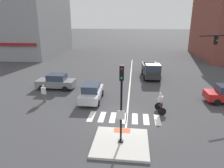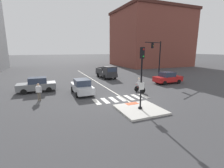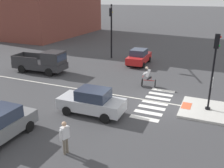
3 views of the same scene
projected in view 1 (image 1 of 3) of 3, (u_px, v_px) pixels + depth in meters
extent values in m
plane|color=#3D3D3F|center=(124.00, 120.00, 15.35)|extent=(300.00, 300.00, 0.00)
cube|color=beige|center=(121.00, 143.00, 12.43)|extent=(3.36, 3.32, 0.15)
cube|color=#DB5B38|center=(122.00, 130.00, 13.64)|extent=(1.10, 0.60, 0.01)
cylinder|color=black|center=(121.00, 141.00, 12.39)|extent=(0.32, 0.32, 0.12)
cylinder|color=black|center=(121.00, 111.00, 11.79)|extent=(0.12, 0.12, 3.81)
cube|color=white|center=(121.00, 115.00, 11.77)|extent=(0.44, 0.03, 0.56)
cube|color=black|center=(122.00, 73.00, 11.08)|extent=(0.24, 0.28, 0.84)
sphere|color=red|center=(122.00, 69.00, 10.85)|extent=(0.12, 0.12, 0.12)
sphere|color=green|center=(121.00, 78.00, 11.00)|extent=(0.12, 0.12, 0.12)
cube|color=silver|center=(91.00, 116.00, 15.95)|extent=(0.44, 1.80, 0.01)
cube|color=silver|center=(102.00, 117.00, 15.86)|extent=(0.44, 1.80, 0.01)
cube|color=silver|center=(113.00, 117.00, 15.77)|extent=(0.44, 1.80, 0.01)
cube|color=silver|center=(124.00, 118.00, 15.68)|extent=(0.44, 1.80, 0.01)
cube|color=silver|center=(135.00, 119.00, 15.59)|extent=(0.44, 1.80, 0.01)
cube|color=silver|center=(146.00, 119.00, 15.50)|extent=(0.44, 1.80, 0.01)
cube|color=silver|center=(157.00, 120.00, 15.41)|extent=(0.44, 1.80, 0.01)
cube|color=silver|center=(130.00, 82.00, 24.79)|extent=(0.14, 28.00, 0.01)
cylinder|color=black|center=(218.00, 36.00, 19.76)|extent=(4.00, 1.69, 0.11)
cube|color=black|center=(216.00, 40.00, 19.85)|extent=(0.35, 0.38, 0.80)
sphere|color=gold|center=(217.00, 40.00, 19.69)|extent=(0.12, 0.12, 0.12)
cube|color=gray|center=(22.00, 7.00, 42.08)|extent=(14.80, 18.00, 19.55)
cube|color=maroon|center=(0.00, 44.00, 35.46)|extent=(13.32, 0.30, 0.50)
cube|color=silver|center=(92.00, 94.00, 18.89)|extent=(1.79, 4.14, 0.70)
cube|color=#2D384C|center=(91.00, 88.00, 18.54)|extent=(1.52, 1.93, 0.64)
cylinder|color=black|center=(86.00, 92.00, 20.27)|extent=(0.19, 0.60, 0.60)
cylinder|color=black|center=(102.00, 93.00, 20.13)|extent=(0.19, 0.60, 0.60)
cylinder|color=black|center=(80.00, 102.00, 17.86)|extent=(0.19, 0.60, 0.60)
cylinder|color=black|center=(98.00, 103.00, 17.72)|extent=(0.19, 0.60, 0.60)
cylinder|color=black|center=(210.00, 96.00, 19.41)|extent=(0.60, 0.19, 0.60)
cylinder|color=black|center=(217.00, 103.00, 17.83)|extent=(0.60, 0.19, 0.60)
cube|color=slate|center=(56.00, 83.00, 22.12)|extent=(4.10, 1.70, 0.70)
cube|color=#2D384C|center=(57.00, 77.00, 21.90)|extent=(1.90, 1.48, 0.64)
cylinder|color=black|center=(42.00, 88.00, 21.57)|extent=(0.60, 0.18, 0.60)
cylinder|color=black|center=(48.00, 83.00, 23.15)|extent=(0.60, 0.18, 0.60)
cylinder|color=black|center=(65.00, 89.00, 21.30)|extent=(0.60, 0.18, 0.60)
cylinder|color=black|center=(70.00, 84.00, 22.88)|extent=(0.60, 0.18, 0.60)
cube|color=#2D2D30|center=(151.00, 72.00, 26.48)|extent=(2.19, 5.20, 0.60)
cube|color=#2D2D30|center=(153.00, 69.00, 24.70)|extent=(1.90, 1.80, 1.10)
cube|color=#2D384C|center=(154.00, 70.00, 23.88)|extent=(1.62, 0.17, 0.60)
cube|color=#2D2D30|center=(157.00, 66.00, 27.22)|extent=(0.28, 2.81, 0.60)
cube|color=#2D2D30|center=(143.00, 66.00, 27.31)|extent=(0.28, 2.81, 0.60)
cube|color=#2D2D30|center=(149.00, 64.00, 28.67)|extent=(1.80, 0.20, 0.60)
cylinder|color=black|center=(160.00, 78.00, 25.02)|extent=(0.28, 0.77, 0.76)
cylinder|color=black|center=(145.00, 78.00, 25.11)|extent=(0.28, 0.77, 0.76)
cylinder|color=black|center=(156.00, 72.00, 27.86)|extent=(0.28, 0.77, 0.76)
cylinder|color=black|center=(143.00, 72.00, 27.95)|extent=(0.28, 0.77, 0.76)
cylinder|color=black|center=(159.00, 106.00, 16.98)|extent=(0.66, 0.14, 0.66)
cylinder|color=black|center=(162.00, 112.00, 15.98)|extent=(0.66, 0.14, 0.66)
cylinder|color=#B21E1E|center=(160.00, 106.00, 16.41)|extent=(0.19, 0.89, 0.05)
cylinder|color=#B21E1E|center=(161.00, 105.00, 16.19)|extent=(0.04, 0.04, 0.30)
cylinder|color=#B21E1E|center=(159.00, 101.00, 16.77)|extent=(0.44, 0.10, 0.04)
cylinder|color=black|center=(160.00, 105.00, 16.34)|extent=(0.18, 0.41, 0.33)
cylinder|color=black|center=(162.00, 105.00, 16.34)|extent=(0.18, 0.41, 0.33)
cube|color=silver|center=(161.00, 99.00, 16.30)|extent=(0.40, 0.43, 0.60)
sphere|color=beige|center=(161.00, 94.00, 16.29)|extent=(0.22, 0.22, 0.22)
cylinder|color=silver|center=(158.00, 98.00, 16.47)|extent=(0.15, 0.46, 0.31)
cylinder|color=silver|center=(162.00, 98.00, 16.48)|extent=(0.15, 0.46, 0.31)
cylinder|color=#6B6051|center=(45.00, 98.00, 18.55)|extent=(0.12, 0.12, 0.82)
cylinder|color=#6B6051|center=(44.00, 98.00, 18.61)|extent=(0.12, 0.12, 0.82)
cube|color=silver|center=(43.00, 91.00, 18.36)|extent=(0.41, 0.32, 0.60)
cylinder|color=silver|center=(45.00, 91.00, 18.29)|extent=(0.09, 0.09, 0.56)
cylinder|color=silver|center=(42.00, 91.00, 18.47)|extent=(0.09, 0.09, 0.56)
sphere|color=tan|center=(43.00, 86.00, 18.23)|extent=(0.22, 0.22, 0.22)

